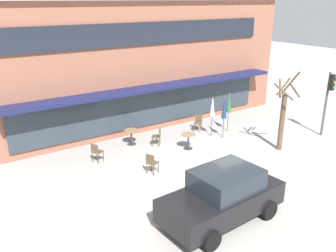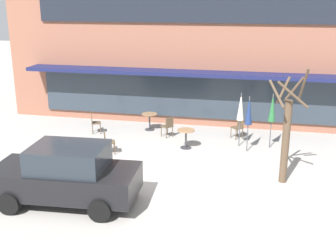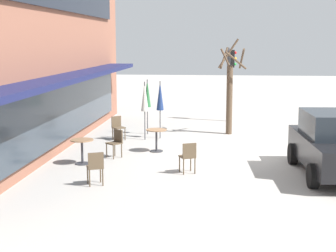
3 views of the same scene
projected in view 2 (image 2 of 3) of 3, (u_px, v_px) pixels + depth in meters
name	position (u px, v px, depth m)	size (l,w,h in m)	color
ground_plane	(166.00, 176.00, 14.20)	(80.00, 80.00, 0.00)	#ADA8A0
building_facade	(206.00, 39.00, 22.44)	(18.35, 9.10, 7.28)	#935B47
cafe_table_near_wall	(150.00, 119.00, 18.95)	(0.70, 0.70, 0.76)	#333338
cafe_table_streetside	(186.00, 136.00, 16.65)	(0.70, 0.70, 0.76)	#333338
patio_umbrella_green_folded	(272.00, 108.00, 16.38)	(0.28, 0.28, 2.20)	#4C4C51
patio_umbrella_cream_folded	(249.00, 111.00, 15.99)	(0.28, 0.28, 2.20)	#4C4C51
patio_umbrella_corner_open	(241.00, 107.00, 16.56)	(0.28, 0.28, 2.20)	#4C4C51
cafe_chair_0	(94.00, 122.00, 18.50)	(0.52, 0.52, 0.89)	brown
cafe_chair_1	(238.00, 126.00, 17.86)	(0.56, 0.56, 0.89)	brown
cafe_chair_2	(108.00, 141.00, 16.05)	(0.53, 0.53, 0.89)	brown
cafe_chair_3	(168.00, 125.00, 17.96)	(0.56, 0.56, 0.89)	brown
parked_sedan	(66.00, 175.00, 12.10)	(4.30, 2.21, 1.76)	black
street_tree	(287.00, 133.00, 13.24)	(1.20, 1.14, 3.80)	brown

